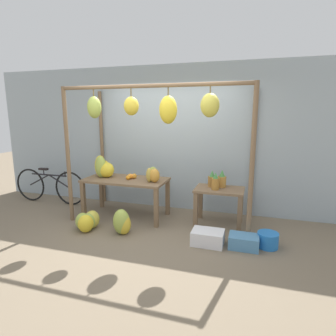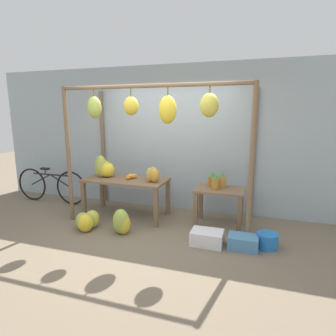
# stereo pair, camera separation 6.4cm
# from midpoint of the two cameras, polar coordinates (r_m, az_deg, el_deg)

# --- Properties ---
(ground_plane) EXTENTS (20.00, 20.00, 0.00)m
(ground_plane) POSITION_cam_midpoint_polar(r_m,az_deg,el_deg) (4.55, -4.88, -13.65)
(ground_plane) COLOR #756651
(shop_wall_back) EXTENTS (8.00, 0.08, 2.80)m
(shop_wall_back) POSITION_cam_midpoint_polar(r_m,az_deg,el_deg) (5.54, 0.63, 5.96)
(shop_wall_back) COLOR #99A8B2
(shop_wall_back) RESTS_ON ground_plane
(stall_awning) EXTENTS (3.13, 1.30, 2.33)m
(stall_awning) POSITION_cam_midpoint_polar(r_m,az_deg,el_deg) (4.51, -2.51, 9.02)
(stall_awning) COLOR brown
(stall_awning) RESTS_ON ground_plane
(display_table_main) EXTENTS (1.51, 0.74, 0.72)m
(display_table_main) POSITION_cam_midpoint_polar(r_m,az_deg,el_deg) (5.22, -8.91, -3.28)
(display_table_main) COLOR brown
(display_table_main) RESTS_ON ground_plane
(display_table_side) EXTENTS (0.82, 0.55, 0.65)m
(display_table_side) POSITION_cam_midpoint_polar(r_m,az_deg,el_deg) (4.86, 9.98, -5.82)
(display_table_side) COLOR brown
(display_table_side) RESTS_ON ground_plane
(banana_pile_on_table) EXTENTS (0.47, 0.39, 0.41)m
(banana_pile_on_table) POSITION_cam_midpoint_polar(r_m,az_deg,el_deg) (5.39, -13.40, 0.02)
(banana_pile_on_table) COLOR yellow
(banana_pile_on_table) RESTS_ON display_table_main
(orange_pile) EXTENTS (0.16, 0.21, 0.10)m
(orange_pile) POSITION_cam_midpoint_polar(r_m,az_deg,el_deg) (5.16, -7.90, -1.73)
(orange_pile) COLOR orange
(orange_pile) RESTS_ON display_table_main
(pineapple_cluster) EXTENTS (0.31, 0.34, 0.30)m
(pineapple_cluster) POSITION_cam_midpoint_polar(r_m,az_deg,el_deg) (4.84, 9.50, -2.52)
(pineapple_cluster) COLOR #A3702D
(pineapple_cluster) RESTS_ON display_table_side
(banana_pile_ground_left) EXTENTS (0.44, 0.51, 0.30)m
(banana_pile_ground_left) POSITION_cam_midpoint_polar(r_m,az_deg,el_deg) (4.90, -16.43, -10.36)
(banana_pile_ground_left) COLOR #9EB247
(banana_pile_ground_left) RESTS_ON ground_plane
(banana_pile_ground_right) EXTENTS (0.33, 0.30, 0.41)m
(banana_pile_ground_right) POSITION_cam_midpoint_polar(r_m,az_deg,el_deg) (4.60, -9.68, -10.88)
(banana_pile_ground_right) COLOR gold
(banana_pile_ground_right) RESTS_ON ground_plane
(fruit_crate_white) EXTENTS (0.46, 0.32, 0.21)m
(fruit_crate_white) POSITION_cam_midpoint_polar(r_m,az_deg,el_deg) (4.28, 7.64, -13.82)
(fruit_crate_white) COLOR silver
(fruit_crate_white) RESTS_ON ground_plane
(blue_bucket) EXTENTS (0.30, 0.30, 0.22)m
(blue_bucket) POSITION_cam_midpoint_polar(r_m,az_deg,el_deg) (4.39, 19.21, -13.63)
(blue_bucket) COLOR blue
(blue_bucket) RESTS_ON ground_plane
(parked_bicycle) EXTENTS (1.72, 0.08, 0.75)m
(parked_bicycle) POSITION_cam_midpoint_polar(r_m,az_deg,el_deg) (6.51, -23.16, -3.35)
(parked_bicycle) COLOR black
(parked_bicycle) RESTS_ON ground_plane
(papaya_pile) EXTENTS (0.28, 0.35, 0.25)m
(papaya_pile) POSITION_cam_midpoint_polar(r_m,az_deg,el_deg) (4.93, -3.48, -1.34)
(papaya_pile) COLOR #93A33D
(papaya_pile) RESTS_ON display_table_main
(fruit_crate_purple) EXTENTS (0.42, 0.29, 0.19)m
(fruit_crate_purple) POSITION_cam_midpoint_polar(r_m,az_deg,el_deg) (4.28, 14.70, -14.27)
(fruit_crate_purple) COLOR #4C84B2
(fruit_crate_purple) RESTS_ON ground_plane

